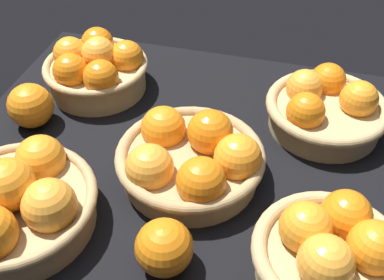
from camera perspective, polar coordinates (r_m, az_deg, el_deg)
market_tray at (r=84.04cm, az=-0.37°, el=-3.38°), size 84.00×72.00×3.00cm
basket_far_right at (r=74.98cm, az=-20.85°, el=-7.01°), size 24.72×24.72×12.59cm
basket_near_right at (r=98.84cm, az=-11.44°, el=8.44°), size 21.10×21.10×11.50cm
basket_near_left at (r=91.26cm, az=15.65°, el=3.78°), size 22.40×22.40×10.10cm
basket_far_left at (r=67.10cm, az=16.31°, el=-12.94°), size 20.86×20.86×11.57cm
basket_center at (r=77.45cm, az=-0.13°, el=-2.21°), size 24.62×24.62×10.79cm
loose_orange_front_gap at (r=93.13cm, az=-18.79°, el=3.91°), size 8.39×8.39×8.39cm
loose_orange_back_gap at (r=66.49cm, az=-3.36°, el=-12.73°), size 8.15×8.15×8.15cm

